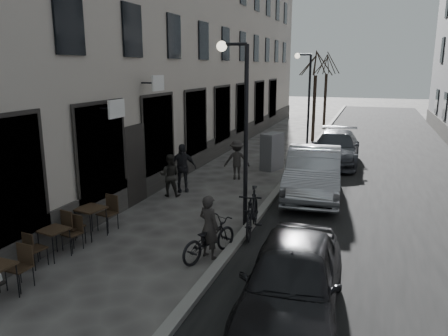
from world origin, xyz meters
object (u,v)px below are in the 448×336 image
Objects in this scene: pedestrian_mid at (237,160)px; bistro_set_b at (54,240)px; pedestrian_near at (170,175)px; car_mid at (313,172)px; car_near at (292,279)px; tree_near at (316,62)px; tree_far at (327,63)px; bistro_set_c at (91,219)px; streetlamp_near at (240,114)px; pedestrian_far at (182,168)px; streetlamp_far at (306,91)px; bicycle at (209,239)px; moped at (252,211)px; utility_cabinet at (272,151)px; car_far at (336,148)px.

bistro_set_b is at bearing 58.92° from pedestrian_mid.
car_mid is (4.70, 1.63, 0.09)m from pedestrian_near.
car_near is (3.86, -9.11, -0.06)m from pedestrian_mid.
tree_near is 1.12× the size of car_mid.
tree_far is 17.96m from car_mid.
tree_near and tree_far have the same top height.
bistro_set_c is 0.40× the size of car_near.
streetlamp_near is 5.66m from pedestrian_mid.
pedestrian_far is 4.65m from car_mid.
streetlamp_near is 3.23× the size of pedestrian_mid.
tree_far is 1.12× the size of car_mid.
car_mid is (4.55, 0.95, -0.03)m from pedestrian_far.
streetlamp_far is 8.94m from car_mid.
pedestrian_mid is 0.37× the size of car_near.
car_near is (2.27, -4.22, -2.44)m from streetlamp_near.
pedestrian_near reaches higher than bistro_set_c.
streetlamp_near is at bearing 115.42° from car_near.
bicycle is 1.02× the size of pedestrian_far.
tree_far is 3.62× the size of pedestrian_mid.
bicycle is 0.42× the size of car_near.
moped is at bearing -88.30° from tree_near.
pedestrian_far reaches higher than car_near.
pedestrian_far is at bearing -99.19° from utility_cabinet.
tree_near is at bearing 88.62° from streetlamp_far.
streetlamp_far is at bearing 90.00° from streetlamp_near.
streetlamp_far is 10.85m from pedestrian_near.
pedestrian_near is at bearing 96.71° from bistro_set_c.
bicycle is at bearing -110.60° from car_mid.
utility_cabinet is (2.80, 9.17, 0.31)m from bistro_set_c.
streetlamp_far is 3.02× the size of bistro_set_c.
streetlamp_near is 21.05m from tree_far.
streetlamp_far reaches higher than bistro_set_b.
car_far is (5.00, 7.23, -0.01)m from pedestrian_near.
streetlamp_far is at bearing -120.36° from pedestrian_near.
bicycle is 6.12m from car_mid.
tree_far is 16.66m from pedestrian_mid.
moped is (0.46, -21.56, -4.04)m from tree_far.
car_mid reaches higher than bistro_set_b.
bistro_set_b is (-3.53, -24.58, -4.22)m from tree_far.
pedestrian_mid is at bearing -56.68° from bicycle.
tree_far is (0.00, 6.00, 0.00)m from tree_near.
pedestrian_mid is 0.31× the size of car_far.
bistro_set_c is 4.29m from moped.
car_mid is (1.54, -17.48, -3.82)m from tree_far.
pedestrian_mid is (1.84, 7.08, 0.29)m from bistro_set_c.
car_near is at bearing -72.07° from moped.
pedestrian_far reaches higher than utility_cabinet.
bicycle is at bearing -90.13° from pedestrian_far.
pedestrian_mid reaches higher than moped.
car_far reaches higher than bistro_set_c.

